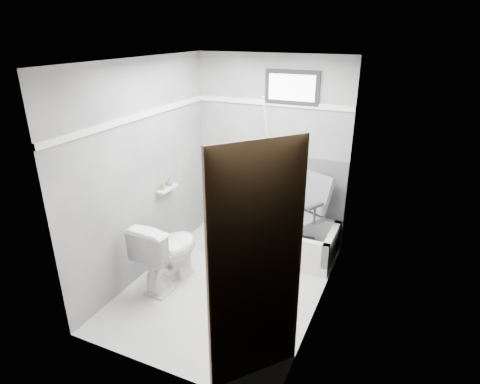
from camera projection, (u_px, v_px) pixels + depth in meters
The scene contains 19 objects.
floor at pixel (227, 285), 4.48m from camera, with size 2.60×2.60×0.00m, color white.
ceiling at pixel (224, 60), 3.56m from camera, with size 2.60×2.60×0.00m, color silver.
wall_back at pixel (270, 152), 5.12m from camera, with size 2.00×0.02×2.40m, color slate.
wall_front at pixel (147, 245), 2.92m from camera, with size 2.00×0.02×2.40m, color slate.
wall_left at pixel (144, 172), 4.40m from camera, with size 0.02×2.60×2.40m, color slate.
wall_right at pixel (324, 202), 3.64m from camera, with size 0.02×2.60×2.40m, color slate.
bathtub at pixel (275, 236), 5.09m from camera, with size 1.50×0.70×0.42m, color white, non-canonical shape.
office_chair at pixel (300, 212), 4.89m from camera, with size 0.53×0.53×0.93m, color slate, non-canonical shape.
toilet at pixel (168, 252), 4.39m from camera, with size 0.45×0.81×0.79m, color white.
door at pixel (274, 301), 2.64m from camera, with size 0.78×0.78×2.00m, color brown, non-canonical shape.
window at pixel (292, 87), 4.70m from camera, with size 0.66×0.04×0.40m, color black, non-canonical shape.
backerboard at pixel (288, 184), 5.17m from camera, with size 1.50×0.02×0.78m, color #4C4C4F.
trim_back at pixel (272, 103), 4.87m from camera, with size 2.00×0.02×0.06m, color white.
trim_left at pixel (140, 116), 4.16m from camera, with size 0.02×2.60×0.06m, color white.
pole at pixel (270, 169), 4.94m from camera, with size 0.02×0.02×1.95m, color silver.
shelf at pixel (168, 188), 4.76m from camera, with size 0.10×0.32×0.03m, color white.
soap_bottle_a at pixel (163, 185), 4.67m from camera, with size 0.05×0.05×0.10m, color #9C844E.
soap_bottle_b at pixel (169, 182), 4.79m from camera, with size 0.08×0.08×0.10m, color #486585.
faucet at pixel (254, 197), 5.41m from camera, with size 0.26×0.10×0.16m, color silver, non-canonical shape.
Camera 1 is at (1.67, -3.35, 2.67)m, focal length 30.00 mm.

